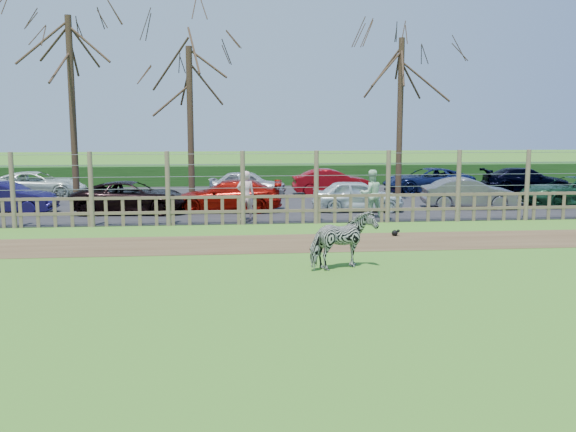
{
  "coord_description": "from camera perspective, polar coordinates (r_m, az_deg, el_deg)",
  "views": [
    {
      "loc": [
        -0.55,
        -13.56,
        3.52
      ],
      "look_at": [
        1.0,
        2.5,
        1.1
      ],
      "focal_mm": 40.0,
      "sensor_mm": 36.0,
      "label": 1
    }
  ],
  "objects": [
    {
      "name": "ground",
      "position": [
        14.02,
        -3.1,
        -6.02
      ],
      "size": [
        120.0,
        120.0,
        0.0
      ],
      "primitive_type": "plane",
      "color": "#6AA541",
      "rests_on": "ground"
    },
    {
      "name": "dirt_strip",
      "position": [
        18.4,
        -3.7,
        -2.5
      ],
      "size": [
        34.0,
        2.8,
        0.01
      ],
      "primitive_type": "cube",
      "color": "brown",
      "rests_on": "ground"
    },
    {
      "name": "asphalt",
      "position": [
        28.28,
        -4.36,
        1.4
      ],
      "size": [
        44.0,
        13.0,
        0.04
      ],
      "primitive_type": "cube",
      "color": "#232326",
      "rests_on": "ground"
    },
    {
      "name": "hedge",
      "position": [
        35.19,
        -4.61,
        3.66
      ],
      "size": [
        46.0,
        2.0,
        1.1
      ],
      "primitive_type": "cube",
      "color": "#1E4716",
      "rests_on": "ground"
    },
    {
      "name": "fence",
      "position": [
        21.73,
        -4.02,
        1.33
      ],
      "size": [
        30.16,
        0.16,
        2.5
      ],
      "color": "brown",
      "rests_on": "ground"
    },
    {
      "name": "tree_left",
      "position": [
        26.81,
        -18.79,
        12.57
      ],
      "size": [
        4.8,
        4.8,
        7.88
      ],
      "color": "#3D2B1E",
      "rests_on": "ground"
    },
    {
      "name": "tree_mid",
      "position": [
        27.13,
        -8.74,
        11.28
      ],
      "size": [
        4.8,
        4.8,
        6.83
      ],
      "color": "#3D2B1E",
      "rests_on": "ground"
    },
    {
      "name": "tree_right",
      "position": [
        28.63,
        10.0,
        11.85
      ],
      "size": [
        4.8,
        4.8,
        7.35
      ],
      "color": "#3D2B1E",
      "rests_on": "ground"
    },
    {
      "name": "zebra",
      "position": [
        15.27,
        4.89,
        -2.19
      ],
      "size": [
        1.79,
        1.38,
        1.37
      ],
      "primitive_type": "imported",
      "rotation": [
        0.0,
        0.0,
        2.02
      ],
      "color": "gray",
      "rests_on": "ground"
    },
    {
      "name": "visitor_a",
      "position": [
        22.54,
        -3.79,
        1.84
      ],
      "size": [
        0.67,
        0.47,
        1.72
      ],
      "primitive_type": "imported",
      "rotation": [
        0.0,
        0.0,
        3.24
      ],
      "color": "beige",
      "rests_on": "asphalt"
    },
    {
      "name": "visitor_b",
      "position": [
        23.19,
        7.4,
        1.98
      ],
      "size": [
        0.91,
        0.75,
        1.72
      ],
      "primitive_type": "imported",
      "rotation": [
        0.0,
        0.0,
        3.27
      ],
      "color": "#BBEDBC",
      "rests_on": "asphalt"
    },
    {
      "name": "crow",
      "position": [
        19.89,
        9.5,
        -1.49
      ],
      "size": [
        0.25,
        0.19,
        0.21
      ],
      "color": "black",
      "rests_on": "ground"
    },
    {
      "name": "car_1",
      "position": [
        26.18,
        -23.86,
        1.48
      ],
      "size": [
        3.71,
        1.5,
        1.2
      ],
      "primitive_type": "imported",
      "rotation": [
        0.0,
        0.0,
        1.51
      ],
      "color": "#171148",
      "rests_on": "asphalt"
    },
    {
      "name": "car_2",
      "position": [
        24.89,
        -13.71,
        1.64
      ],
      "size": [
        4.47,
        2.34,
        1.2
      ],
      "primitive_type": "imported",
      "rotation": [
        0.0,
        0.0,
        1.49
      ],
      "color": "black",
      "rests_on": "asphalt"
    },
    {
      "name": "car_3",
      "position": [
        24.74,
        -5.35,
        1.81
      ],
      "size": [
        4.26,
        2.01,
        1.2
      ],
      "primitive_type": "imported",
      "rotation": [
        0.0,
        0.0,
        4.63
      ],
      "color": "#980E08",
      "rests_on": "asphalt"
    },
    {
      "name": "car_4",
      "position": [
        24.86,
        6.21,
        1.83
      ],
      "size": [
        3.62,
        1.69,
        1.2
      ],
      "primitive_type": "imported",
      "rotation": [
        0.0,
        0.0,
        1.49
      ],
      "color": "silver",
      "rests_on": "asphalt"
    },
    {
      "name": "car_5",
      "position": [
        26.43,
        15.77,
        1.95
      ],
      "size": [
        3.76,
        1.65,
        1.2
      ],
      "primitive_type": "imported",
      "rotation": [
        0.0,
        0.0,
        1.47
      ],
      "color": "slate",
      "rests_on": "asphalt"
    },
    {
      "name": "car_6",
      "position": [
        28.78,
        23.96,
        2.05
      ],
      "size": [
        4.46,
        2.32,
        1.2
      ],
      "primitive_type": "imported",
      "rotation": [
        0.0,
        0.0,
        4.79
      ],
      "color": "#184428",
      "rests_on": "asphalt"
    },
    {
      "name": "car_8",
      "position": [
        30.87,
        -21.46,
        2.59
      ],
      "size": [
        4.39,
        2.15,
        1.2
      ],
      "primitive_type": "imported",
      "rotation": [
        0.0,
        0.0,
        1.61
      ],
      "color": "silver",
      "rests_on": "asphalt"
    },
    {
      "name": "car_10",
      "position": [
        29.33,
        -3.6,
        2.88
      ],
      "size": [
        3.65,
        1.78,
        1.2
      ],
      "primitive_type": "imported",
      "rotation": [
        0.0,
        0.0,
        1.46
      ],
      "color": "#BABDC3",
      "rests_on": "asphalt"
    },
    {
      "name": "car_11",
      "position": [
        30.21,
        3.89,
        3.04
      ],
      "size": [
        3.65,
        1.3,
        1.2
      ],
      "primitive_type": "imported",
      "rotation": [
        0.0,
        0.0,
        1.58
      ],
      "color": "maroon",
      "rests_on": "asphalt"
    },
    {
      "name": "car_12",
      "position": [
        31.59,
        12.29,
        3.1
      ],
      "size": [
        4.45,
        2.29,
        1.2
      ],
      "primitive_type": "imported",
      "rotation": [
        0.0,
        0.0,
        4.78
      ],
      "color": "#131D4B",
      "rests_on": "asphalt"
    },
    {
      "name": "car_13",
      "position": [
        32.94,
        20.39,
        2.98
      ],
      "size": [
        4.32,
        2.21,
        1.2
      ],
      "primitive_type": "imported",
      "rotation": [
        0.0,
        0.0,
        1.44
      ],
      "color": "black",
      "rests_on": "asphalt"
    }
  ]
}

